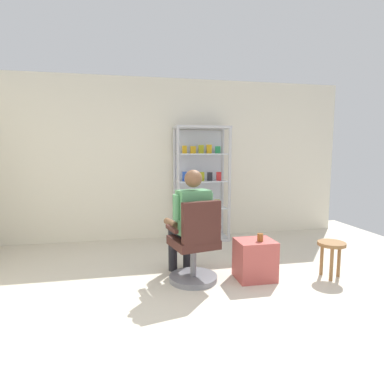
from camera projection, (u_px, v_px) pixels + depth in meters
The scene contains 8 objects.
ground_plane at pixel (228, 325), 2.75m from camera, with size 7.20×7.20×0.00m, color beige.
back_wall at pixel (175, 160), 5.49m from camera, with size 6.00×0.10×2.70m, color silver.
display_cabinet_main at pixel (201, 183), 5.39m from camera, with size 0.90×0.45×1.90m.
office_chair at pixel (195, 249), 3.61m from camera, with size 0.61×0.58×0.96m.
seated_shopkeeper at pixel (189, 219), 3.71m from camera, with size 0.55×0.61×1.29m.
storage_crate at pixel (255, 260), 3.73m from camera, with size 0.44×0.37×0.47m, color #B24C47.
tea_glass at pixel (260, 237), 3.65m from camera, with size 0.07×0.07×0.09m, color brown.
wooden_stool at pixel (331, 249), 3.76m from camera, with size 0.32×0.32×0.43m.
Camera 1 is at (-0.82, -2.46, 1.49)m, focal length 29.81 mm.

